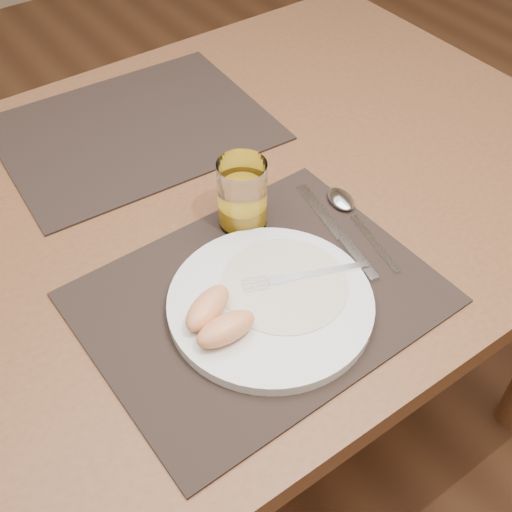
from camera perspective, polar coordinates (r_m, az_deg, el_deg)
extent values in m
plane|color=brown|center=(1.60, -3.79, -15.79)|extent=(5.00, 5.00, 0.00)
cube|color=brown|center=(1.02, -5.76, 3.95)|extent=(1.40, 0.90, 0.04)
cylinder|color=brown|center=(1.77, 6.23, 9.36)|extent=(0.06, 0.06, 0.71)
cube|color=black|center=(0.86, 0.27, -3.71)|extent=(0.46, 0.36, 0.00)
cube|color=black|center=(1.17, -10.75, 11.02)|extent=(0.47, 0.37, 0.00)
cylinder|color=white|center=(0.84, 1.30, -4.22)|extent=(0.27, 0.27, 0.02)
cylinder|color=white|center=(0.85, 2.54, -2.52)|extent=(0.17, 0.17, 0.00)
cube|color=silver|center=(0.87, 6.39, -1.36)|extent=(0.11, 0.05, 0.00)
cube|color=silver|center=(0.85, 1.92, -2.17)|extent=(0.03, 0.02, 0.00)
cube|color=silver|center=(0.85, -0.04, -2.52)|extent=(0.04, 0.04, 0.00)
cube|color=silver|center=(0.98, 5.76, 3.98)|extent=(0.04, 0.13, 0.00)
cube|color=silver|center=(0.91, 9.06, -0.20)|extent=(0.03, 0.09, 0.01)
cube|color=silver|center=(0.94, 10.47, 1.14)|extent=(0.03, 0.12, 0.00)
ellipsoid|color=silver|center=(1.00, 7.55, 5.06)|extent=(0.05, 0.06, 0.01)
cylinder|color=white|center=(0.92, -1.23, 5.49)|extent=(0.07, 0.07, 0.11)
cylinder|color=orange|center=(0.94, -1.20, 3.91)|extent=(0.06, 0.06, 0.03)
ellipsoid|color=#F39D63|center=(0.78, -2.70, -6.49)|extent=(0.08, 0.04, 0.03)
ellipsoid|color=#F39D63|center=(0.81, -4.33, -4.61)|extent=(0.09, 0.07, 0.03)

